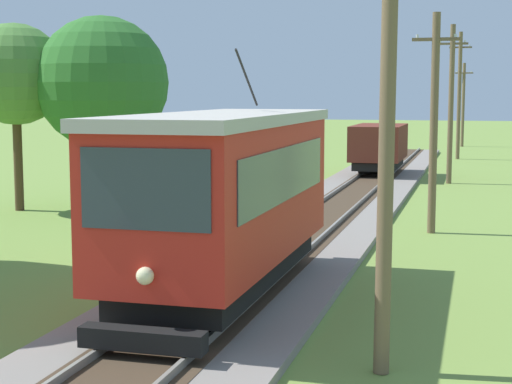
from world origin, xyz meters
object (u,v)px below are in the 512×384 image
object	(u,v)px
red_tram	(225,195)
utility_pole_horizon	(463,104)
utility_pole_near_tram	(387,116)
utility_pole_distant	(459,95)
utility_pole_far	(451,103)
tree_left_near	(102,83)
freight_car	(379,146)
tree_right_near	(15,75)
utility_pole_mid	(434,121)
gravel_pile	(303,158)

from	to	relation	value
red_tram	utility_pole_horizon	size ratio (longest dim) A/B	1.30
utility_pole_near_tram	utility_pole_distant	distance (m)	41.55
utility_pole_far	tree_left_near	world-z (taller)	utility_pole_far
freight_car	tree_left_near	bearing A→B (deg)	-119.49
red_tram	freight_car	size ratio (longest dim) A/B	1.64
tree_left_near	freight_car	bearing A→B (deg)	60.51
utility_pole_horizon	tree_right_near	world-z (taller)	tree_right_near
freight_car	utility_pole_far	bearing A→B (deg)	-28.09
utility_pole_distant	tree_right_near	xyz separation A→B (m)	(-14.62, -27.78, 0.74)
utility_pole_mid	utility_pole_horizon	world-z (taller)	utility_pole_mid
utility_pole_far	gravel_pile	size ratio (longest dim) A/B	3.16
red_tram	freight_car	xyz separation A→B (m)	(-0.00, 25.71, -0.64)
freight_car	tree_right_near	distance (m)	19.00
utility_pole_horizon	tree_left_near	bearing A→B (deg)	-106.14
freight_car	gravel_pile	size ratio (longest dim) A/B	2.24
utility_pole_mid	gravel_pile	xyz separation A→B (m)	(-8.27, 20.24, -2.83)
utility_pole_near_tram	utility_pole_far	distance (m)	26.96
utility_pole_mid	gravel_pile	bearing A→B (deg)	112.24
utility_pole_far	tree_right_near	size ratio (longest dim) A/B	1.10
red_tram	utility_pole_horizon	xyz separation A→B (m)	(3.51, 51.52, 1.18)
utility_pole_mid	utility_pole_horizon	xyz separation A→B (m)	(0.00, 41.84, -0.01)
red_tram	utility_pole_far	bearing A→B (deg)	81.63
tree_left_near	utility_pole_mid	bearing A→B (deg)	-8.39
utility_pole_horizon	gravel_pile	xyz separation A→B (m)	(-8.27, -21.60, -2.82)
utility_pole_horizon	tree_left_near	distance (m)	41.79
freight_car	tree_right_near	world-z (taller)	tree_right_near
utility_pole_near_tram	tree_left_near	xyz separation A→B (m)	(-11.61, 14.51, 0.70)
utility_pole_distant	utility_pole_near_tram	bearing A→B (deg)	-90.00
utility_pole_mid	tree_left_near	size ratio (longest dim) A/B	0.95
utility_pole_near_tram	tree_right_near	xyz separation A→B (m)	(-14.62, 13.78, 0.99)
red_tram	utility_pole_far	size ratio (longest dim) A/B	1.16
gravel_pile	tree_right_near	size ratio (longest dim) A/B	0.35
freight_car	utility_pole_far	distance (m)	4.55
tree_right_near	tree_left_near	bearing A→B (deg)	13.74
utility_pole_far	tree_left_near	bearing A→B (deg)	-133.01
utility_pole_mid	utility_pole_far	xyz separation A→B (m)	(0.00, 14.16, 0.39)
utility_pole_far	tree_right_near	xyz separation A→B (m)	(-14.62, -13.18, 1.08)
utility_pole_far	tree_left_near	xyz separation A→B (m)	(-11.61, -12.44, 0.80)
utility_pole_mid	tree_right_near	xyz separation A→B (m)	(-14.62, 0.98, 1.47)
red_tram	utility_pole_mid	distance (m)	10.36
utility_pole_near_tram	tree_right_near	world-z (taller)	utility_pole_near_tram
utility_pole_far	tree_left_near	size ratio (longest dim) A/B	1.06
utility_pole_near_tram	utility_pole_distant	size ratio (longest dim) A/B	0.94
utility_pole_distant	utility_pole_horizon	xyz separation A→B (m)	(0.00, 13.09, -0.74)
red_tram	tree_right_near	bearing A→B (deg)	136.21
utility_pole_distant	tree_left_near	bearing A→B (deg)	-113.24
red_tram	utility_pole_near_tram	world-z (taller)	utility_pole_near_tram
tree_right_near	freight_car	bearing A→B (deg)	53.57
gravel_pile	utility_pole_far	bearing A→B (deg)	-36.31
utility_pole_far	tree_right_near	bearing A→B (deg)	-137.97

